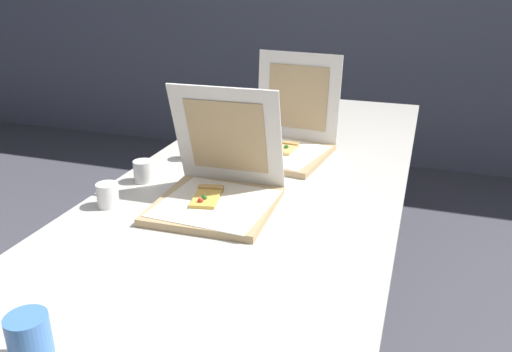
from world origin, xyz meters
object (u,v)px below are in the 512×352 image
at_px(cup_white_mid, 190,150).
at_px(cup_printed_front, 30,340).
at_px(table, 266,186).
at_px(pizza_box_front, 217,190).
at_px(cup_white_near_left, 108,195).
at_px(cup_white_near_center, 143,171).
at_px(pizza_box_middle, 283,141).
at_px(cup_white_far, 241,128).

bearing_deg(cup_white_mid, cup_printed_front, -79.86).
relative_size(table, pizza_box_front, 6.59).
height_order(pizza_box_front, cup_white_near_left, pizza_box_front).
bearing_deg(pizza_box_front, table, 75.92).
height_order(table, cup_white_near_center, cup_white_near_center).
bearing_deg(cup_white_mid, cup_white_near_center, -102.00).
distance_m(pizza_box_middle, cup_printed_front, 1.20).
relative_size(cup_white_far, cup_white_mid, 1.00).
xyz_separation_m(table, cup_printed_front, (-0.12, -0.98, 0.09)).
xyz_separation_m(cup_white_near_left, cup_printed_front, (0.24, -0.59, 0.01)).
distance_m(cup_white_near_center, cup_white_far, 0.57).
bearing_deg(cup_white_near_center, pizza_box_middle, 48.45).
bearing_deg(table, cup_white_near_center, -152.13).
height_order(cup_white_near_center, cup_printed_front, cup_printed_front).
distance_m(cup_white_mid, cup_printed_front, 1.05).
xyz_separation_m(pizza_box_middle, cup_white_mid, (-0.30, -0.16, -0.02)).
bearing_deg(cup_white_near_left, pizza_box_middle, 59.18).
distance_m(pizza_box_middle, cup_white_mid, 0.34).
distance_m(cup_white_far, cup_white_mid, 0.32).
distance_m(pizza_box_front, pizza_box_middle, 0.50).
distance_m(pizza_box_middle, cup_white_near_left, 0.70).
distance_m(cup_white_near_left, cup_white_near_center, 0.20).
distance_m(cup_white_near_center, cup_white_mid, 0.25).
xyz_separation_m(cup_white_near_left, cup_white_far, (0.14, 0.75, 0.00)).
bearing_deg(pizza_box_middle, cup_white_near_left, -113.81).
distance_m(table, cup_printed_front, 0.99).
bearing_deg(cup_white_near_left, cup_white_mid, 83.05).
bearing_deg(table, cup_printed_front, -96.98).
bearing_deg(pizza_box_front, cup_white_near_center, 160.82).
distance_m(cup_white_near_left, cup_white_mid, 0.44).
xyz_separation_m(pizza_box_middle, cup_white_near_left, (-0.36, -0.60, -0.02)).
bearing_deg(table, cup_white_far, 121.55).
xyz_separation_m(cup_white_near_center, cup_printed_front, (0.24, -0.79, 0.01)).
relative_size(cup_white_near_left, cup_white_mid, 1.00).
relative_size(cup_white_near_left, cup_white_far, 1.00).
height_order(cup_white_near_left, cup_white_near_center, same).
bearing_deg(cup_white_near_center, cup_white_near_left, -90.65).
bearing_deg(cup_printed_front, cup_white_mid, 100.14).
bearing_deg(cup_white_near_center, cup_printed_front, -73.40).
distance_m(pizza_box_front, cup_white_mid, 0.41).
relative_size(pizza_box_front, pizza_box_middle, 0.87).
xyz_separation_m(cup_white_near_left, cup_white_near_center, (0.00, 0.20, 0.00)).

